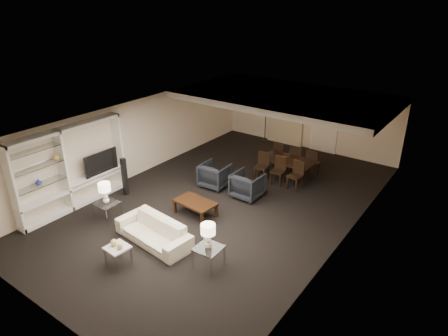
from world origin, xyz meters
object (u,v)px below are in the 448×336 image
armchair_left (215,175)px  chair_fm (296,158)px  marble_table (118,256)px  table_lamp_left (105,193)px  floor_speaker (125,177)px  chair_fl (281,154)px  table_lamp_right (208,236)px  chair_nm (278,171)px  sofa (153,231)px  armchair_right (247,185)px  pendant_light (293,113)px  floor_lamp (265,121)px  television (99,162)px  vase_amber (56,157)px  side_table_right (209,257)px  chair_nr (295,176)px  dining_table (287,168)px  chair_fr (313,162)px  chair_nl (261,166)px  vase_blue (38,182)px  side_table_left (108,212)px  coffee_table (195,208)px

armchair_left → chair_fm: size_ratio=0.94×
marble_table → table_lamp_left: bearing=147.1°
floor_speaker → chair_fl: floor_speaker is taller
table_lamp_right → floor_speaker: bearing=162.6°
table_lamp_right → chair_nm: size_ratio=0.65×
sofa → armchair_right: 3.36m
sofa → table_lamp_right: 1.78m
armchair_left → floor_speaker: 2.74m
pendant_light → floor_lamp: bearing=139.5°
television → armchair_left: bearing=-45.3°
armchair_left → armchair_right: size_ratio=1.00×
vase_amber → floor_speaker: bearing=70.2°
pendant_light → floor_lamp: size_ratio=0.31×
pendant_light → floor_speaker: bearing=-122.0°
side_table_right → chair_nm: (-0.80, 4.60, 0.18)m
chair_nm → vase_amber: bearing=-133.6°
armchair_right → chair_nr: (0.90, 1.30, 0.06)m
armchair_left → side_table_right: size_ratio=1.49×
sofa → chair_fm: size_ratio=2.31×
sofa → chair_nr: chair_nr is taller
armchair_right → table_lamp_left: size_ratio=1.44×
table_lamp_left → chair_nr: table_lamp_left is taller
marble_table → chair_nr: bearing=75.3°
marble_table → chair_fm: 7.06m
dining_table → chair_fr: chair_fr is taller
pendant_light → table_lamp_left: size_ratio=0.89×
table_lamp_left → armchair_right: bearing=55.1°
armchair_left → chair_nl: size_ratio=0.94×
armchair_right → chair_nm: chair_nm is taller
armchair_right → vase_blue: size_ratio=4.91×
side_table_right → armchair_left: bearing=124.9°
side_table_right → table_lamp_left: (-3.40, 0.00, 0.56)m
vase_amber → chair_nm: 6.47m
table_lamp_right → floor_lamp: bearing=111.9°
floor_speaker → chair_fl: bearing=61.6°
floor_speaker → chair_nm: floor_speaker is taller
armchair_left → table_lamp_right: bearing=122.0°
table_lamp_right → chair_fm: (-0.80, 5.90, -0.37)m
side_table_left → floor_speaker: floor_speaker is taller
table_lamp_left → vase_blue: 1.71m
side_table_right → table_lamp_left: size_ratio=0.97×
coffee_table → vase_amber: bearing=-147.3°
table_lamp_left → chair_fr: 6.72m
chair_fm → chair_fr: bearing=172.2°
pendant_light → side_table_left: bearing=-110.2°
television → chair_nl: bearing=-42.0°
coffee_table → marble_table: (0.00, -2.70, 0.03)m
vase_amber → chair_nm: (3.97, 4.97, -1.19)m
chair_nm → chair_fm: bearing=85.0°
side_table_left → armchair_right: bearing=55.1°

